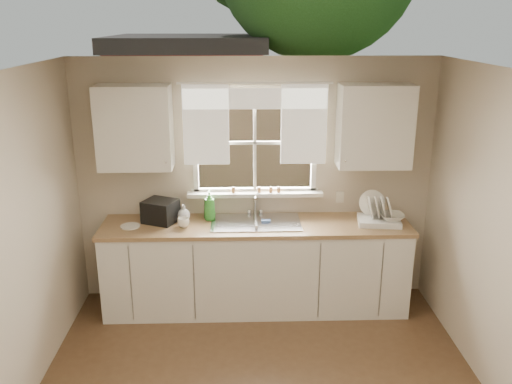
{
  "coord_description": "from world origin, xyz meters",
  "views": [
    {
      "loc": [
        -0.15,
        -3.29,
        2.84
      ],
      "look_at": [
        0.0,
        1.65,
        1.25
      ],
      "focal_mm": 38.0,
      "sensor_mm": 36.0,
      "label": 1
    }
  ],
  "objects_px": {
    "dish_rack": "(379,216)",
    "cup": "(183,223)",
    "soap_bottle_a": "(209,205)",
    "black_appliance": "(161,211)"
  },
  "relations": [
    {
      "from": "dish_rack",
      "to": "cup",
      "type": "bearing_deg",
      "value": -178.56
    },
    {
      "from": "cup",
      "to": "black_appliance",
      "type": "height_order",
      "value": "black_appliance"
    },
    {
      "from": "soap_bottle_a",
      "to": "black_appliance",
      "type": "bearing_deg",
      "value": -174.94
    },
    {
      "from": "cup",
      "to": "soap_bottle_a",
      "type": "bearing_deg",
      "value": 41.95
    },
    {
      "from": "dish_rack",
      "to": "black_appliance",
      "type": "height_order",
      "value": "dish_rack"
    },
    {
      "from": "dish_rack",
      "to": "soap_bottle_a",
      "type": "xyz_separation_m",
      "value": [
        -1.67,
        0.15,
        0.08
      ]
    },
    {
      "from": "dish_rack",
      "to": "black_appliance",
      "type": "relative_size",
      "value": 1.45
    },
    {
      "from": "dish_rack",
      "to": "soap_bottle_a",
      "type": "height_order",
      "value": "soap_bottle_a"
    },
    {
      "from": "dish_rack",
      "to": "cup",
      "type": "distance_m",
      "value": 1.92
    },
    {
      "from": "soap_bottle_a",
      "to": "cup",
      "type": "xyz_separation_m",
      "value": [
        -0.24,
        -0.2,
        -0.11
      ]
    }
  ]
}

